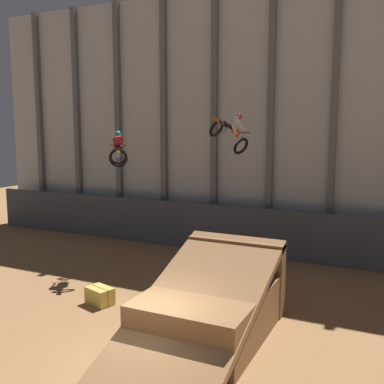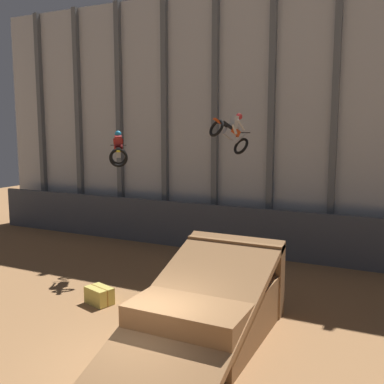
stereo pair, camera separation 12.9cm
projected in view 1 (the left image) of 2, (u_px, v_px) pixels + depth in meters
ground_plane at (143, 360)px, 11.25m from camera, size 60.00×60.00×0.00m
arena_back_wall at (271, 121)px, 20.46m from camera, size 32.00×0.40×12.24m
lower_barrier at (262, 233)px, 20.16m from camera, size 31.36×0.20×2.21m
dirt_ramp at (213, 304)px, 12.76m from camera, size 3.12×6.45×2.46m
rider_bike_left_air at (118, 152)px, 18.20m from camera, size 1.47×1.67×1.45m
rider_bike_right_air at (231, 132)px, 17.40m from camera, size 1.48×1.81×1.68m
hay_bale_trackside at (100, 296)px, 14.84m from camera, size 1.04×0.84×0.57m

